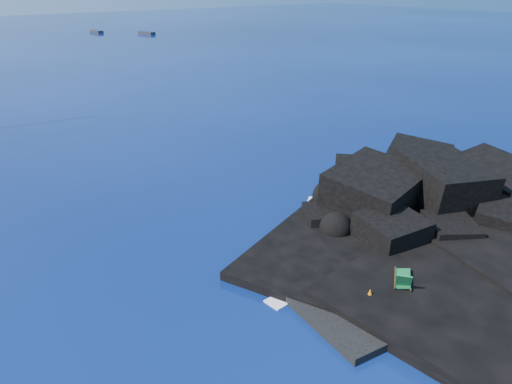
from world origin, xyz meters
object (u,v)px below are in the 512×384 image
Objects in this scene: distant_boat_a at (97,33)px; marker_cone at (370,294)px; distant_boat_b at (147,34)px; deck_chair at (403,274)px; sunbather at (425,280)px.

marker_cone is at bearing -111.53° from distant_boat_a.
marker_cone is 0.12× the size of distant_boat_a.
distant_boat_a is 0.96× the size of distant_boat_b.
deck_chair reaches higher than sunbather.
deck_chair is 2.02m from marker_cone.
sunbather is 0.32× the size of distant_boat_b.
deck_chair is 3.28× the size of marker_cone.
sunbather is 123.88m from distant_boat_a.
sunbather is 3.05m from marker_cone.
distant_boat_a is (29.28, 120.37, -0.50)m from sunbather.
distant_boat_b is (40.97, 108.81, -0.63)m from marker_cone.
deck_chair is 0.39× the size of distant_boat_a.
deck_chair is at bearing -125.29° from distant_boat_b.
deck_chair is 123.63m from distant_boat_a.
marker_cone reaches higher than distant_boat_b.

